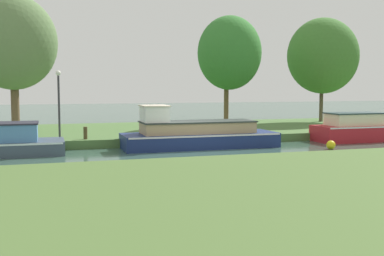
% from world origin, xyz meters
% --- Properties ---
extents(ground_plane, '(120.00, 120.00, 0.00)m').
position_xyz_m(ground_plane, '(0.00, 0.00, 0.00)').
color(ground_plane, '#39594B').
extents(riverbank_far, '(72.00, 10.00, 0.40)m').
position_xyz_m(riverbank_far, '(0.00, 7.00, 0.20)').
color(riverbank_far, '#4E7039').
rests_on(riverbank_far, ground_plane).
extents(riverbank_near, '(72.00, 10.00, 0.40)m').
position_xyz_m(riverbank_near, '(0.00, -9.00, 0.20)').
color(riverbank_near, '#4C6A32').
rests_on(riverbank_near, ground_plane).
extents(navy_barge, '(7.12, 2.24, 1.96)m').
position_xyz_m(navy_barge, '(0.25, 1.20, 0.60)').
color(navy_barge, navy).
rests_on(navy_barge, ground_plane).
extents(red_narrowboat, '(4.79, 1.86, 1.46)m').
position_xyz_m(red_narrowboat, '(9.07, 1.20, 0.63)').
color(red_narrowboat, '#B11E28').
rests_on(red_narrowboat, ground_plane).
extents(willow_tree_left, '(4.59, 3.64, 7.21)m').
position_xyz_m(willow_tree_left, '(-7.89, 7.49, 5.09)').
color(willow_tree_left, brown).
rests_on(willow_tree_left, riverbank_far).
extents(willow_tree_centre, '(3.83, 4.11, 6.65)m').
position_xyz_m(willow_tree_centre, '(4.38, 7.54, 4.81)').
color(willow_tree_centre, brown).
rests_on(willow_tree_centre, riverbank_far).
extents(willow_tree_right, '(5.02, 4.13, 7.03)m').
position_xyz_m(willow_tree_right, '(11.76, 8.87, 4.87)').
color(willow_tree_right, brown).
rests_on(willow_tree_right, riverbank_far).
extents(lamp_post, '(0.24, 0.24, 3.13)m').
position_xyz_m(lamp_post, '(-5.71, 3.68, 2.35)').
color(lamp_post, '#333338').
rests_on(lamp_post, riverbank_far).
extents(mooring_post_near, '(0.13, 0.13, 0.79)m').
position_xyz_m(mooring_post_near, '(-7.97, 2.53, 0.80)').
color(mooring_post_near, '#502E26').
rests_on(mooring_post_near, riverbank_far).
extents(mooring_post_far, '(0.18, 0.18, 0.56)m').
position_xyz_m(mooring_post_far, '(-4.62, 2.53, 0.68)').
color(mooring_post_far, '#4C3E22').
rests_on(mooring_post_far, riverbank_far).
extents(channel_buoy, '(0.40, 0.40, 0.40)m').
position_xyz_m(channel_buoy, '(5.75, -1.23, 0.20)').
color(channel_buoy, yellow).
rests_on(channel_buoy, ground_plane).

